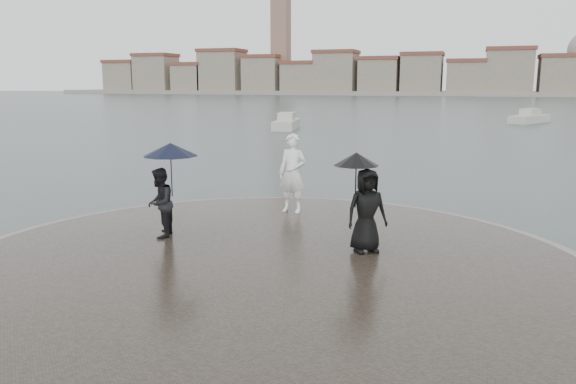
% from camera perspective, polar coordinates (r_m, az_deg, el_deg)
% --- Properties ---
extents(ground, '(400.00, 400.00, 0.00)m').
position_cam_1_polar(ground, '(7.76, -11.88, -17.22)').
color(ground, '#2B3835').
rests_on(ground, ground).
extents(kerb_ring, '(12.50, 12.50, 0.32)m').
position_cam_1_polar(kerb_ring, '(10.59, -2.26, -8.16)').
color(kerb_ring, gray).
rests_on(kerb_ring, ground).
extents(quay_tip, '(11.90, 11.90, 0.36)m').
position_cam_1_polar(quay_tip, '(10.59, -2.26, -8.05)').
color(quay_tip, '#2D261E').
rests_on(quay_tip, ground).
extents(statue, '(0.79, 0.57, 2.02)m').
position_cam_1_polar(statue, '(14.31, 0.45, 1.91)').
color(statue, white).
rests_on(statue, quay_tip).
extents(visitor_left, '(1.21, 1.16, 2.04)m').
position_cam_1_polar(visitor_left, '(12.21, -12.50, 0.90)').
color(visitor_left, black).
rests_on(visitor_left, quay_tip).
extents(visitor_right, '(1.18, 0.99, 1.95)m').
position_cam_1_polar(visitor_right, '(11.04, 7.75, -0.68)').
color(visitor_right, black).
rests_on(visitor_right, quay_tip).
extents(far_skyline, '(260.00, 20.00, 37.00)m').
position_cam_1_polar(far_skyline, '(166.86, 15.44, 11.35)').
color(far_skyline, gray).
rests_on(far_skyline, ground).
extents(boats, '(37.04, 19.12, 1.50)m').
position_cam_1_polar(boats, '(49.32, 21.98, 6.47)').
color(boats, beige).
rests_on(boats, ground).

